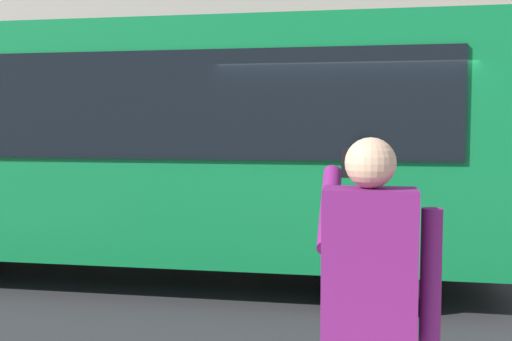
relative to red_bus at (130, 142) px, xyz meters
name	(u,v)px	position (x,y,z in m)	size (l,w,h in m)	color
ground_plane	(345,287)	(-2.69, 0.16, -1.68)	(60.00, 60.00, 0.00)	#2B2B2D
red_bus	(130,142)	(0.00, 0.00, 0.00)	(9.05, 2.54, 3.08)	#0F7238
pedestrian_photographer	(369,300)	(-2.93, 4.58, -0.54)	(0.53, 0.52, 1.70)	#2D2D33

